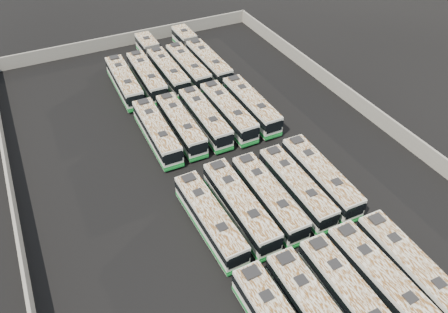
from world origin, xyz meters
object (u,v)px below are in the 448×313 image
Objects in this scene: bus_front_center at (351,299)px; bus_midback_far_left at (157,132)px; bus_front_far_right at (411,269)px; bus_midfront_far_right at (320,177)px; bus_midback_center at (205,118)px; bus_back_far_right at (200,54)px; bus_back_right at (188,67)px; bus_midfront_left at (240,206)px; bus_midfront_far_left at (210,219)px; bus_front_right at (382,283)px; bus_midback_right at (228,112)px; bus_back_center at (161,63)px; bus_back_left at (147,77)px; bus_midfront_center at (268,197)px; bus_midfront_right at (296,187)px; bus_midback_far_right at (251,105)px; bus_midback_left at (181,125)px; bus_back_far_left at (124,82)px.

bus_front_center is 29.70m from bus_midback_far_left.
bus_front_far_right is 13.36m from bus_midfront_far_right.
bus_midfront_far_right is 17.09m from bus_midback_center.
bus_midback_far_left is at bearing 115.40° from bus_front_far_right.
bus_back_far_right is at bearing 91.17° from bus_midfront_far_right.
bus_midfront_far_right reaches higher than bus_back_right.
bus_midfront_left is (-3.33, 13.32, 0.02)m from bus_front_center.
bus_midfront_far_left is 34.92m from bus_back_far_right.
bus_midback_right is at bearing 89.19° from bus_front_right.
bus_back_center is at bearing 83.85° from bus_midfront_left.
bus_midfront_far_left is at bearing -101.79° from bus_back_center.
bus_midfront_center is at bearing -82.51° from bus_back_left.
bus_midfront_right is 32.42m from bus_back_far_right.
bus_midfront_left is at bearing -88.87° from bus_back_left.
bus_midfront_far_left is (-13.31, 13.19, -0.04)m from bus_front_far_right.
bus_midback_far_right is 13.89m from bus_back_right.
bus_midfront_far_left is at bearing -130.07° from bus_midback_far_right.
bus_front_right is at bearing -82.89° from bus_midback_center.
bus_midback_left is (-3.30, 15.90, -0.02)m from bus_midfront_center.
bus_midfront_far_left is 10.09m from bus_midfront_right.
bus_midback_left is at bearing -89.06° from bus_back_left.
bus_front_far_right is at bearing -71.14° from bus_back_far_left.
bus_front_center reaches higher than bus_back_far_right.
bus_midback_center is 0.98× the size of bus_midback_far_right.
bus_midfront_left is 0.67× the size of bus_back_center.
bus_front_right is at bearing -85.82° from bus_back_center.
bus_midfront_left is 1.01× the size of bus_back_far_left.
bus_front_right is 1.02× the size of bus_front_far_right.
bus_back_center reaches higher than bus_midfront_far_left.
bus_front_center is at bearing -89.28° from bus_midfront_center.
bus_front_far_right is 30.75m from bus_midback_left.
bus_back_far_left reaches higher than bus_midback_far_left.
bus_back_far_right is at bearing 68.35° from bus_midback_center.
bus_back_far_left is at bearing 135.03° from bus_midback_far_right.
bus_midfront_far_left is 1.01× the size of bus_midfront_right.
bus_midback_right reaches higher than bus_midfront_far_right.
bus_midfront_left is 6.67m from bus_midfront_right.
bus_midback_far_right is (6.70, -0.13, 0.04)m from bus_midback_center.
bus_midback_far_left is 0.65× the size of bus_back_far_right.
bus_midfront_far_right is 15.98m from bus_midback_right.
bus_back_far_left is 0.65× the size of bus_back_far_right.
bus_midback_center is (-3.39, 29.06, -0.06)m from bus_front_right.
bus_midback_far_right is 1.00× the size of bus_back_left.
bus_midfront_right is at bearing -1.40° from bus_midfront_far_left.
bus_front_right is 1.04× the size of bus_midback_left.
bus_midfront_far_right is 1.01× the size of bus_midback_far_left.
bus_midback_far_left is at bearing -126.50° from bus_back_right.
bus_midfront_left is (-6.67, 13.28, -0.00)m from bus_front_right.
bus_midback_far_left is at bearing 101.62° from bus_midfront_left.
bus_midfront_far_right is at bearing -90.13° from bus_midback_far_right.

